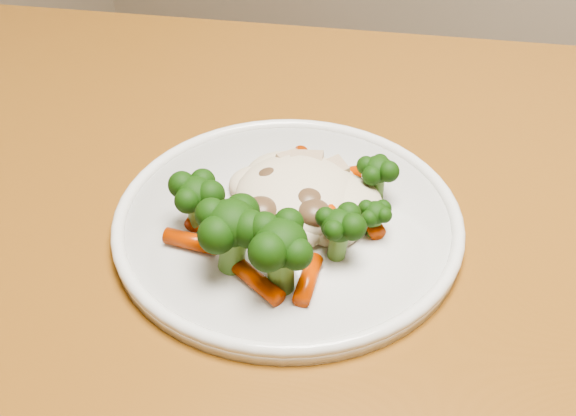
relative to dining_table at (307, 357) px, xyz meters
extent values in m
cube|color=brown|center=(0.00, 0.00, 0.09)|extent=(1.33, 1.13, 0.04)
cylinder|color=silver|center=(-0.03, 0.02, 0.11)|extent=(0.26, 0.26, 0.01)
ellipsoid|color=beige|center=(-0.03, 0.04, 0.14)|extent=(0.11, 0.10, 0.04)
ellipsoid|color=black|center=(-0.08, -0.02, 0.14)|extent=(0.05, 0.05, 0.04)
ellipsoid|color=black|center=(-0.04, -0.04, 0.14)|extent=(0.06, 0.06, 0.05)
ellipsoid|color=black|center=(0.00, -0.04, 0.14)|extent=(0.06, 0.06, 0.05)
ellipsoid|color=black|center=(0.02, 0.01, 0.14)|extent=(0.04, 0.04, 0.04)
ellipsoid|color=black|center=(0.03, 0.04, 0.13)|extent=(0.03, 0.03, 0.03)
ellipsoid|color=black|center=(0.01, 0.08, 0.13)|extent=(0.04, 0.04, 0.03)
cylinder|color=#C93E04|center=(-0.05, 0.07, 0.12)|extent=(0.03, 0.05, 0.01)
cylinder|color=#C93E04|center=(-0.03, 0.08, 0.12)|extent=(0.04, 0.04, 0.01)
cylinder|color=#C93E04|center=(0.02, 0.05, 0.12)|extent=(0.04, 0.04, 0.01)
cylinder|color=#C93E04|center=(-0.09, -0.01, 0.12)|extent=(0.02, 0.04, 0.01)
cylinder|color=#C93E04|center=(-0.07, -0.04, 0.12)|extent=(0.04, 0.02, 0.01)
cylinder|color=#C93E04|center=(-0.01, -0.05, 0.12)|extent=(0.05, 0.02, 0.01)
cylinder|color=#C93E04|center=(0.02, -0.03, 0.12)|extent=(0.02, 0.04, 0.01)
cylinder|color=#C93E04|center=(0.00, 0.03, 0.14)|extent=(0.04, 0.05, 0.01)
ellipsoid|color=brown|center=(-0.02, 0.03, 0.14)|extent=(0.03, 0.03, 0.02)
ellipsoid|color=brown|center=(-0.01, 0.02, 0.14)|extent=(0.03, 0.03, 0.02)
ellipsoid|color=brown|center=(-0.05, 0.03, 0.14)|extent=(0.02, 0.02, 0.02)
ellipsoid|color=brown|center=(-0.04, 0.00, 0.14)|extent=(0.03, 0.03, 0.02)
cube|color=tan|center=(-0.04, 0.06, 0.14)|extent=(0.03, 0.03, 0.01)
cube|color=tan|center=(-0.02, 0.08, 0.14)|extent=(0.02, 0.02, 0.01)
cube|color=tan|center=(-0.06, 0.06, 0.14)|extent=(0.02, 0.02, 0.01)
cube|color=tan|center=(-0.04, 0.07, 0.14)|extent=(0.03, 0.03, 0.01)
camera|label=1|loc=(0.18, -0.33, 0.47)|focal=45.00mm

